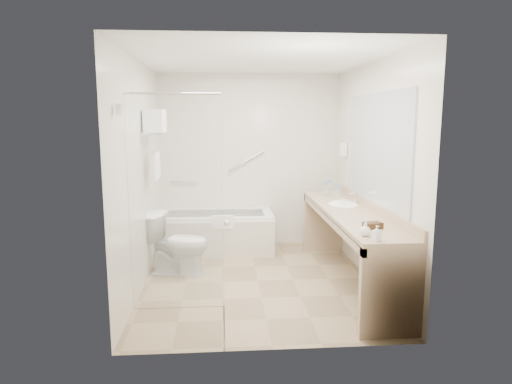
{
  "coord_description": "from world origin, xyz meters",
  "views": [
    {
      "loc": [
        -0.4,
        -5.06,
        1.89
      ],
      "look_at": [
        0.0,
        0.3,
        1.0
      ],
      "focal_mm": 32.0,
      "sensor_mm": 36.0,
      "label": 1
    }
  ],
  "objects": [
    {
      "name": "towel_shelf",
      "position": [
        -1.17,
        0.35,
        1.75
      ],
      "size": [
        0.24,
        0.55,
        0.81
      ],
      "color": "silver",
      "rests_on": "wall_left"
    },
    {
      "name": "wall_right",
      "position": [
        1.3,
        0.0,
        1.25
      ],
      "size": [
        0.1,
        3.2,
        2.5
      ],
      "primitive_type": "cube",
      "color": "beige",
      "rests_on": "ground"
    },
    {
      "name": "water_bottle_mid",
      "position": [
        0.94,
        0.78,
        0.94
      ],
      "size": [
        0.06,
        0.06,
        0.19
      ],
      "rotation": [
        0.0,
        0.0,
        -0.15
      ],
      "color": "silver",
      "rests_on": "vanity_counter"
    },
    {
      "name": "soap_bottle_a",
      "position": [
        0.9,
        -1.4,
        0.88
      ],
      "size": [
        0.11,
        0.15,
        0.06
      ],
      "primitive_type": "imported",
      "rotation": [
        0.0,
        0.0,
        0.41
      ],
      "color": "white",
      "rests_on": "vanity_counter"
    },
    {
      "name": "vanity_counter",
      "position": [
        1.02,
        -0.15,
        0.64
      ],
      "size": [
        0.55,
        2.7,
        0.95
      ],
      "color": "tan",
      "rests_on": "floor"
    },
    {
      "name": "bathtub",
      "position": [
        -0.5,
        1.24,
        0.28
      ],
      "size": [
        1.6,
        0.73,
        0.59
      ],
      "color": "white",
      "rests_on": "floor"
    },
    {
      "name": "grab_bar_long",
      "position": [
        -0.05,
        1.56,
        1.25
      ],
      "size": [
        0.53,
        0.03,
        0.33
      ],
      "primitive_type": "cylinder",
      "rotation": [
        0.0,
        1.05,
        0.0
      ],
      "color": "silver",
      "rests_on": "wall_back"
    },
    {
      "name": "floor",
      "position": [
        0.0,
        0.0,
        0.0
      ],
      "size": [
        3.2,
        3.2,
        0.0
      ],
      "primitive_type": "plane",
      "color": "#9E8661",
      "rests_on": "ground"
    },
    {
      "name": "drinking_glass_far",
      "position": [
        0.99,
        0.86,
        0.9
      ],
      "size": [
        0.09,
        0.09,
        0.1
      ],
      "primitive_type": "cylinder",
      "rotation": [
        0.0,
        0.0,
        0.12
      ],
      "color": "silver",
      "rests_on": "vanity_counter"
    },
    {
      "name": "sink",
      "position": [
        1.05,
        0.25,
        0.82
      ],
      "size": [
        0.4,
        0.52,
        0.14
      ],
      "primitive_type": "ellipsoid",
      "color": "white",
      "rests_on": "vanity_counter"
    },
    {
      "name": "soap_bottle_b",
      "position": [
        0.85,
        -1.24,
        0.9
      ],
      "size": [
        0.13,
        0.15,
        0.1
      ],
      "primitive_type": "imported",
      "rotation": [
        0.0,
        0.0,
        0.37
      ],
      "color": "white",
      "rests_on": "vanity_counter"
    },
    {
      "name": "hairdryer_unit",
      "position": [
        1.25,
        1.05,
        1.45
      ],
      "size": [
        0.08,
        0.1,
        0.18
      ],
      "primitive_type": "cube",
      "color": "white",
      "rests_on": "wall_right"
    },
    {
      "name": "amenity_basket",
      "position": [
        1.01,
        -0.96,
        0.88
      ],
      "size": [
        0.19,
        0.15,
        0.06
      ],
      "primitive_type": "cube",
      "rotation": [
        0.0,
        0.0,
        0.22
      ],
      "color": "#482F19",
      "rests_on": "vanity_counter"
    },
    {
      "name": "water_bottle_left",
      "position": [
        1.02,
        0.38,
        0.94
      ],
      "size": [
        0.06,
        0.06,
        0.2
      ],
      "rotation": [
        0.0,
        0.0,
        0.05
      ],
      "color": "silver",
      "rests_on": "vanity_counter"
    },
    {
      "name": "wall_front",
      "position": [
        0.0,
        -1.6,
        1.25
      ],
      "size": [
        2.6,
        0.1,
        2.5
      ],
      "primitive_type": "cube",
      "color": "beige",
      "rests_on": "ground"
    },
    {
      "name": "grab_bar_short",
      "position": [
        -0.95,
        1.56,
        0.95
      ],
      "size": [
        0.4,
        0.03,
        0.03
      ],
      "primitive_type": "cylinder",
      "rotation": [
        0.0,
        1.57,
        0.0
      ],
      "color": "silver",
      "rests_on": "wall_back"
    },
    {
      "name": "water_bottle_right",
      "position": [
        1.03,
        0.86,
        0.94
      ],
      "size": [
        0.06,
        0.06,
        0.21
      ],
      "rotation": [
        0.0,
        0.0,
        0.1
      ],
      "color": "silver",
      "rests_on": "vanity_counter"
    },
    {
      "name": "shower_enclosure",
      "position": [
        -0.63,
        -0.93,
        1.07
      ],
      "size": [
        0.96,
        0.91,
        2.11
      ],
      "color": "silver",
      "rests_on": "floor"
    },
    {
      "name": "mirror",
      "position": [
        1.29,
        -0.15,
        1.55
      ],
      "size": [
        0.02,
        2.0,
        1.2
      ],
      "primitive_type": "cube",
      "color": "#A8ADB4",
      "rests_on": "wall_right"
    },
    {
      "name": "wall_back",
      "position": [
        0.0,
        1.6,
        1.25
      ],
      "size": [
        2.6,
        0.1,
        2.5
      ],
      "primitive_type": "cube",
      "color": "beige",
      "rests_on": "ground"
    },
    {
      "name": "toilet",
      "position": [
        -0.95,
        0.34,
        0.37
      ],
      "size": [
        0.83,
        0.59,
        0.74
      ],
      "primitive_type": "imported",
      "rotation": [
        0.0,
        0.0,
        1.34
      ],
      "color": "white",
      "rests_on": "floor"
    },
    {
      "name": "drinking_glass_near",
      "position": [
        1.0,
        0.06,
        0.9
      ],
      "size": [
        0.08,
        0.08,
        0.1
      ],
      "primitive_type": "cylinder",
      "rotation": [
        0.0,
        0.0,
        0.05
      ],
      "color": "silver",
      "rests_on": "vanity_counter"
    },
    {
      "name": "wall_left",
      "position": [
        -1.3,
        0.0,
        1.25
      ],
      "size": [
        0.1,
        3.2,
        2.5
      ],
      "primitive_type": "cube",
      "color": "beige",
      "rests_on": "ground"
    },
    {
      "name": "ceiling",
      "position": [
        0.0,
        0.0,
        2.5
      ],
      "size": [
        2.6,
        3.2,
        0.1
      ],
      "primitive_type": "cube",
      "color": "white",
      "rests_on": "wall_back"
    },
    {
      "name": "faucet",
      "position": [
        1.2,
        0.25,
        0.93
      ],
      "size": [
        0.03,
        0.03,
        0.14
      ],
      "primitive_type": "cylinder",
      "color": "silver",
      "rests_on": "vanity_counter"
    }
  ]
}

